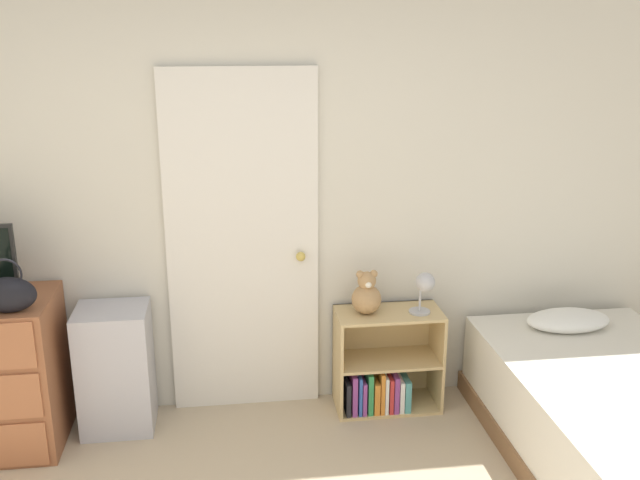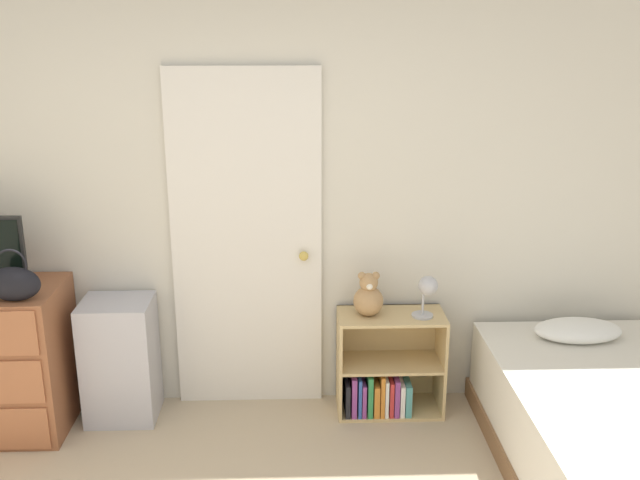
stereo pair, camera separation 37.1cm
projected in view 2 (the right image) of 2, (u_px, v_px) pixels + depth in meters
wall_back at (251, 198)px, 4.15m from camera, size 10.00×0.06×2.55m
door_closed at (247, 244)px, 4.17m from camera, size 0.88×0.09×2.03m
handbag at (13, 283)px, 3.71m from camera, size 0.28×0.11×0.29m
storage_bin at (121, 360)px, 4.17m from camera, size 0.40×0.35×0.73m
bookshelf at (384, 374)px, 4.28m from camera, size 0.63×0.31×0.62m
teddy_bear at (368, 297)px, 4.13m from camera, size 0.17×0.17×0.27m
desk_lamp at (427, 289)px, 4.08m from camera, size 0.14×0.14×0.25m
bed at (626, 446)px, 3.51m from camera, size 1.12×2.00×0.62m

